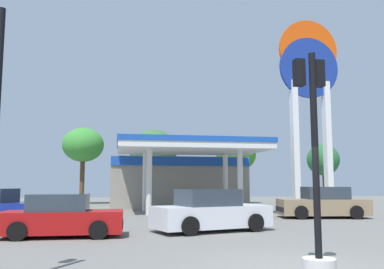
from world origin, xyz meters
TOP-DOWN VIEW (x-y plane):
  - ground_plane at (0.00, 0.00)m, footprint 90.00×90.00m
  - gas_station at (0.75, 21.48)m, footprint 9.75×11.49m
  - station_pole_sign at (9.14, 17.34)m, footprint 4.21×0.56m
  - car_0 at (-0.21, 6.85)m, footprint 4.67×2.97m
  - car_1 at (6.82, 11.64)m, footprint 4.68×2.56m
  - car_3 at (-5.45, 6.11)m, footprint 4.00×1.90m
  - traffic_signal_0 at (0.27, -0.56)m, footprint 0.66×0.69m
  - tree_1 at (-6.62, 28.15)m, footprint 3.52×3.52m
  - tree_2 at (-0.59, 27.77)m, footprint 4.09×4.09m
  - tree_3 at (6.67, 26.82)m, footprint 3.51×3.51m
  - tree_4 at (15.64, 28.07)m, footprint 3.03×3.03m

SIDE VIEW (x-z plane):
  - ground_plane at x=0.00m, z-range 0.00..0.00m
  - car_3 at x=-5.45m, z-range -0.07..1.35m
  - car_0 at x=-0.21m, z-range -0.07..1.48m
  - car_1 at x=6.82m, z-range -0.08..1.52m
  - traffic_signal_0 at x=0.27m, z-range -0.47..4.00m
  - gas_station at x=0.75m, z-range 0.00..4.37m
  - tree_4 at x=15.64m, z-range 1.23..6.73m
  - tree_3 at x=6.67m, z-range 1.39..7.20m
  - tree_2 at x=-0.59m, z-range 1.16..7.69m
  - tree_1 at x=-6.62m, z-range 1.75..8.29m
  - station_pole_sign at x=9.14m, z-range 1.83..14.85m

